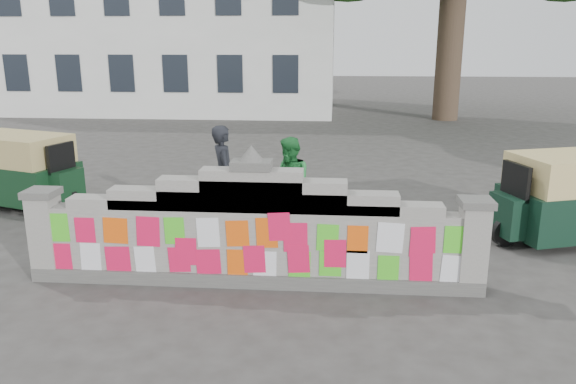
# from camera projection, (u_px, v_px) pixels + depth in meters

# --- Properties ---
(ground) EXTENTS (100.00, 100.00, 0.00)m
(ground) POSITION_uv_depth(u_px,v_px,m) (254.00, 283.00, 8.05)
(ground) COLOR #383533
(ground) RESTS_ON ground
(parapet_wall) EXTENTS (6.48, 0.44, 2.01)m
(parapet_wall) POSITION_uv_depth(u_px,v_px,m) (253.00, 234.00, 7.85)
(parapet_wall) COLOR #4C4C49
(parapet_wall) RESTS_ON ground
(building) EXTENTS (16.00, 10.00, 8.90)m
(building) POSITION_uv_depth(u_px,v_px,m) (177.00, 28.00, 28.71)
(building) COLOR silver
(building) RESTS_ON ground
(cyclist_bike) EXTENTS (2.05, 1.31, 1.02)m
(cyclist_bike) POSITION_uv_depth(u_px,v_px,m) (225.00, 208.00, 9.93)
(cyclist_bike) COLOR black
(cyclist_bike) RESTS_ON ground
(cyclist_rider) EXTENTS (0.61, 0.73, 1.73)m
(cyclist_rider) POSITION_uv_depth(u_px,v_px,m) (224.00, 188.00, 9.84)
(cyclist_rider) COLOR black
(cyclist_rider) RESTS_ON ground
(pedestrian) EXTENTS (0.97, 1.04, 1.70)m
(pedestrian) POSITION_uv_depth(u_px,v_px,m) (290.00, 184.00, 10.23)
(pedestrian) COLOR #227C36
(pedestrian) RESTS_ON ground
(rickshaw_left) EXTENTS (2.79, 1.92, 1.50)m
(rickshaw_left) POSITION_uv_depth(u_px,v_px,m) (21.00, 169.00, 11.69)
(rickshaw_left) COLOR black
(rickshaw_left) RESTS_ON ground
(rickshaw_right) EXTENTS (2.83, 1.95, 1.52)m
(rickshaw_right) POSITION_uv_depth(u_px,v_px,m) (573.00, 196.00, 9.61)
(rickshaw_right) COLOR black
(rickshaw_right) RESTS_ON ground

